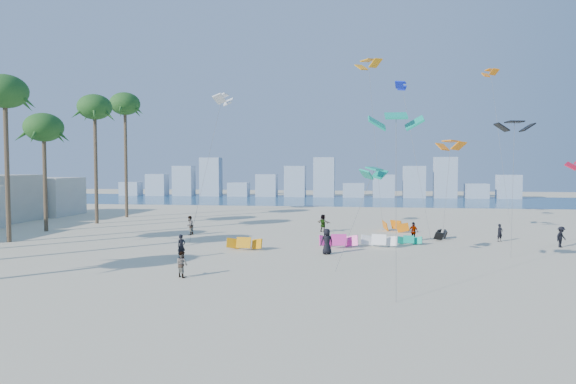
# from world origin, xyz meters

# --- Properties ---
(ground) EXTENTS (220.00, 220.00, 0.00)m
(ground) POSITION_xyz_m (0.00, 0.00, 0.00)
(ground) COLOR beige
(ground) RESTS_ON ground
(ocean) EXTENTS (220.00, 220.00, 0.00)m
(ocean) POSITION_xyz_m (0.00, 72.00, 0.01)
(ocean) COLOR navy
(ocean) RESTS_ON ground
(kitesurfer_near) EXTENTS (0.71, 0.73, 1.69)m
(kitesurfer_near) POSITION_xyz_m (-3.93, 10.92, 0.84)
(kitesurfer_near) COLOR black
(kitesurfer_near) RESTS_ON ground
(kitesurfer_mid) EXTENTS (0.94, 0.89, 1.54)m
(kitesurfer_mid) POSITION_xyz_m (-1.78, 5.18, 0.77)
(kitesurfer_mid) COLOR gray
(kitesurfer_mid) RESTS_ON ground
(kitesurfers_far) EXTENTS (33.04, 13.55, 1.92)m
(kitesurfers_far) POSITION_xyz_m (8.60, 21.13, 0.88)
(kitesurfers_far) COLOR black
(kitesurfers_far) RESTS_ON ground
(grounded_kites) EXTENTS (18.47, 15.06, 1.02)m
(grounded_kites) POSITION_xyz_m (9.01, 20.00, 0.46)
(grounded_kites) COLOR orange
(grounded_kites) RESTS_ON ground
(flying_kites) EXTENTS (34.60, 40.06, 18.53)m
(flying_kites) POSITION_xyz_m (14.36, 23.27, 12.16)
(flying_kites) COLOR #0DA380
(flying_kites) RESTS_ON ground
(palm_row) EXTENTS (7.93, 44.80, 15.88)m
(palm_row) POSITION_xyz_m (-21.84, 16.20, 11.66)
(palm_row) COLOR brown
(palm_row) RESTS_ON ground
(distant_skyline) EXTENTS (85.00, 3.00, 8.40)m
(distant_skyline) POSITION_xyz_m (-1.19, 82.00, 3.09)
(distant_skyline) COLOR #9EADBF
(distant_skyline) RESTS_ON ground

